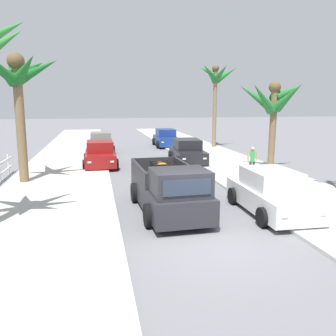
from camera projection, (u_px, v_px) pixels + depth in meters
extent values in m
plane|color=slate|center=(216.00, 245.00, 9.65)|extent=(160.00, 160.00, 0.00)
cube|color=#B2AFA8|center=(65.00, 169.00, 20.24)|extent=(4.89, 60.00, 0.12)
cube|color=#B2AFA8|center=(228.00, 164.00, 22.17)|extent=(4.89, 60.00, 0.12)
cube|color=silver|center=(84.00, 169.00, 20.44)|extent=(0.16, 60.00, 0.10)
cube|color=silver|center=(212.00, 164.00, 21.97)|extent=(0.16, 60.00, 0.10)
cube|color=#28282D|center=(168.00, 195.00, 12.63)|extent=(2.11, 5.17, 0.80)
cube|color=#28282D|center=(180.00, 182.00, 10.96)|extent=(1.78, 1.56, 0.80)
cube|color=#283342|center=(174.00, 177.00, 11.68)|extent=(1.38, 0.11, 0.44)
cube|color=#283342|center=(187.00, 187.00, 10.23)|extent=(1.46, 0.12, 0.48)
cube|color=#28282D|center=(186.00, 170.00, 13.54)|extent=(0.22, 3.30, 0.56)
cube|color=#28282D|center=(139.00, 172.00, 13.12)|extent=(0.22, 3.30, 0.56)
cube|color=#28282D|center=(154.00, 164.00, 14.91)|extent=(1.88, 0.17, 0.56)
cube|color=silver|center=(154.00, 183.00, 15.15)|extent=(1.83, 0.19, 0.20)
cylinder|color=black|center=(208.00, 211.00, 11.44)|extent=(0.29, 0.77, 0.76)
cylinder|color=black|center=(149.00, 216.00, 10.98)|extent=(0.29, 0.77, 0.76)
cylinder|color=black|center=(183.00, 190.00, 14.24)|extent=(0.29, 0.77, 0.76)
cylinder|color=black|center=(135.00, 193.00, 13.78)|extent=(0.29, 0.77, 0.76)
cube|color=red|center=(171.00, 175.00, 15.24)|extent=(0.22, 0.05, 0.18)
cube|color=red|center=(136.00, 177.00, 14.89)|extent=(0.22, 0.05, 0.18)
ellipsoid|color=orange|center=(162.00, 170.00, 13.45)|extent=(0.76, 1.73, 0.60)
sphere|color=orange|center=(168.00, 173.00, 12.53)|extent=(0.44, 0.44, 0.44)
cube|color=black|center=(159.00, 168.00, 13.90)|extent=(0.72, 0.15, 0.61)
cube|color=black|center=(162.00, 170.00, 13.45)|extent=(0.72, 0.15, 0.61)
cube|color=black|center=(164.00, 173.00, 13.01)|extent=(0.72, 0.15, 0.61)
cube|color=black|center=(187.00, 155.00, 22.66)|extent=(2.00, 4.29, 0.72)
cube|color=black|center=(187.00, 144.00, 22.64)|extent=(1.64, 2.18, 0.64)
cube|color=#283342|center=(190.00, 146.00, 21.70)|extent=(1.37, 0.16, 0.52)
cube|color=#283342|center=(184.00, 143.00, 23.59)|extent=(1.34, 0.16, 0.50)
cylinder|color=black|center=(206.00, 161.00, 21.56)|extent=(0.26, 0.65, 0.64)
cylinder|color=black|center=(177.00, 162.00, 21.31)|extent=(0.26, 0.65, 0.64)
cylinder|color=black|center=(197.00, 155.00, 24.10)|extent=(0.26, 0.65, 0.64)
cylinder|color=black|center=(171.00, 155.00, 23.84)|extent=(0.26, 0.65, 0.64)
cube|color=red|center=(190.00, 149.00, 24.79)|extent=(0.20, 0.05, 0.12)
cube|color=white|center=(205.00, 159.00, 20.68)|extent=(0.20, 0.05, 0.10)
cube|color=red|center=(173.00, 149.00, 24.61)|extent=(0.20, 0.05, 0.12)
cube|color=white|center=(184.00, 159.00, 20.51)|extent=(0.20, 0.05, 0.10)
cube|color=maroon|center=(100.00, 158.00, 21.52)|extent=(1.76, 4.20, 0.72)
cube|color=maroon|center=(100.00, 146.00, 21.50)|extent=(1.52, 2.10, 0.64)
cube|color=#283342|center=(100.00, 149.00, 20.56)|extent=(1.37, 0.08, 0.52)
cube|color=#283342|center=(100.00, 145.00, 22.43)|extent=(1.34, 0.08, 0.50)
cylinder|color=black|center=(117.00, 164.00, 20.49)|extent=(0.22, 0.64, 0.64)
cylinder|color=black|center=(85.00, 165.00, 20.13)|extent=(0.22, 0.64, 0.64)
cylinder|color=black|center=(114.00, 157.00, 22.99)|extent=(0.22, 0.64, 0.64)
cylinder|color=black|center=(86.00, 158.00, 22.64)|extent=(0.22, 0.64, 0.64)
cube|color=red|center=(109.00, 151.00, 23.66)|extent=(0.20, 0.04, 0.12)
cube|color=white|center=(112.00, 162.00, 19.60)|extent=(0.20, 0.04, 0.10)
cube|color=red|center=(90.00, 151.00, 23.41)|extent=(0.20, 0.04, 0.12)
cube|color=white|center=(89.00, 162.00, 19.36)|extent=(0.20, 0.04, 0.10)
cube|color=slate|center=(101.00, 145.00, 27.68)|extent=(1.81, 4.22, 0.72)
cube|color=slate|center=(101.00, 136.00, 27.66)|extent=(1.55, 2.12, 0.64)
cube|color=#283342|center=(101.00, 138.00, 26.72)|extent=(1.37, 0.10, 0.52)
cube|color=#283342|center=(101.00, 136.00, 28.60)|extent=(1.34, 0.10, 0.50)
cylinder|color=black|center=(113.00, 150.00, 26.63)|extent=(0.23, 0.64, 0.64)
cylinder|color=black|center=(89.00, 150.00, 26.30)|extent=(0.23, 0.64, 0.64)
cylinder|color=black|center=(112.00, 146.00, 29.15)|extent=(0.23, 0.64, 0.64)
cylinder|color=black|center=(90.00, 146.00, 28.81)|extent=(0.23, 0.64, 0.64)
cube|color=red|center=(109.00, 141.00, 29.82)|extent=(0.20, 0.04, 0.12)
cube|color=white|center=(110.00, 148.00, 25.75)|extent=(0.20, 0.04, 0.10)
cube|color=red|center=(93.00, 141.00, 29.59)|extent=(0.20, 0.04, 0.12)
cube|color=white|center=(92.00, 148.00, 25.52)|extent=(0.20, 0.04, 0.10)
cube|color=silver|center=(271.00, 198.00, 12.38)|extent=(1.84, 4.23, 0.72)
cube|color=silver|center=(271.00, 179.00, 12.35)|extent=(1.56, 2.13, 0.64)
cube|color=#283342|center=(284.00, 186.00, 11.42)|extent=(1.37, 0.11, 0.52)
cube|color=#283342|center=(259.00, 174.00, 13.29)|extent=(1.34, 0.11, 0.50)
cylinder|color=black|center=(316.00, 214.00, 11.32)|extent=(0.23, 0.64, 0.64)
cylinder|color=black|center=(263.00, 217.00, 11.00)|extent=(0.23, 0.64, 0.64)
cylinder|color=black|center=(277.00, 194.00, 13.84)|extent=(0.23, 0.64, 0.64)
cylinder|color=black|center=(233.00, 196.00, 13.52)|extent=(0.23, 0.64, 0.64)
cube|color=red|center=(262.00, 182.00, 14.51)|extent=(0.20, 0.04, 0.12)
cube|color=white|center=(324.00, 214.00, 10.43)|extent=(0.20, 0.04, 0.10)
cube|color=red|center=(232.00, 183.00, 14.29)|extent=(0.20, 0.04, 0.12)
cube|color=white|center=(285.00, 216.00, 10.21)|extent=(0.20, 0.04, 0.10)
cube|color=navy|center=(166.00, 140.00, 31.28)|extent=(1.88, 4.25, 0.72)
cube|color=navy|center=(166.00, 133.00, 31.25)|extent=(1.58, 2.14, 0.64)
cube|color=#283342|center=(167.00, 134.00, 30.31)|extent=(1.37, 0.12, 0.52)
cube|color=#283342|center=(164.00, 132.00, 32.19)|extent=(1.34, 0.12, 0.50)
cylinder|color=black|center=(179.00, 144.00, 30.21)|extent=(0.24, 0.65, 0.64)
cylinder|color=black|center=(158.00, 145.00, 29.90)|extent=(0.24, 0.65, 0.64)
cylinder|color=black|center=(173.00, 141.00, 32.73)|extent=(0.24, 0.65, 0.64)
cylinder|color=black|center=(154.00, 141.00, 32.43)|extent=(0.24, 0.65, 0.64)
cube|color=red|center=(169.00, 137.00, 33.41)|extent=(0.20, 0.05, 0.12)
cube|color=white|center=(177.00, 142.00, 29.33)|extent=(0.20, 0.05, 0.10)
cube|color=red|center=(155.00, 137.00, 33.19)|extent=(0.20, 0.05, 0.12)
cube|color=white|center=(163.00, 142.00, 29.12)|extent=(0.20, 0.05, 0.10)
cylinder|color=brown|center=(273.00, 130.00, 19.83)|extent=(0.37, 0.43, 4.67)
cone|color=#23702D|center=(288.00, 91.00, 19.72)|extent=(1.92, 0.79, 1.16)
cone|color=#23702D|center=(275.00, 92.00, 20.17)|extent=(1.30, 1.72, 1.17)
cone|color=#23702D|center=(255.00, 96.00, 19.74)|extent=(2.08, 1.38, 1.64)
cone|color=#23702D|center=(263.00, 98.00, 18.82)|extent=(2.04, 1.47, 1.79)
cone|color=#23702D|center=(289.00, 96.00, 18.63)|extent=(1.15, 2.03, 1.67)
sphere|color=brown|center=(275.00, 87.00, 19.40)|extent=(0.66, 0.66, 0.66)
cylinder|color=#846B4C|center=(215.00, 109.00, 29.72)|extent=(0.32, 0.33, 6.61)
cone|color=#23702D|center=(227.00, 74.00, 29.41)|extent=(2.03, 0.60, 1.52)
cone|color=#23702D|center=(215.00, 75.00, 30.07)|extent=(1.07, 1.83, 1.57)
cone|color=#23702D|center=(208.00, 71.00, 29.57)|extent=(1.50, 1.53, 1.12)
cone|color=#23702D|center=(209.00, 72.00, 28.41)|extent=(1.86, 1.73, 1.47)
cone|color=#23702D|center=(221.00, 72.00, 28.36)|extent=(0.92, 1.92, 1.47)
sphere|color=brown|center=(216.00, 68.00, 29.12)|extent=(0.58, 0.58, 0.58)
cylinder|color=brown|center=(21.00, 124.00, 16.47)|extent=(0.43, 0.54, 5.69)
cone|color=#196023|center=(39.00, 69.00, 16.29)|extent=(2.00, 0.73, 1.39)
cone|color=#196023|center=(31.00, 69.00, 16.82)|extent=(1.53, 1.86, 1.23)
cone|color=#196023|center=(12.00, 69.00, 16.86)|extent=(1.31, 2.19, 1.30)
cone|color=#196023|center=(1.00, 69.00, 15.28)|extent=(1.40, 1.68, 1.48)
cone|color=#196023|center=(26.00, 68.00, 15.43)|extent=(1.52, 1.80, 1.39)
sphere|color=brown|center=(16.00, 61.00, 15.95)|extent=(0.77, 0.77, 0.77)
cube|color=white|center=(0.00, 170.00, 17.36)|extent=(0.05, 0.12, 1.10)
cube|color=white|center=(8.00, 164.00, 19.10)|extent=(0.05, 0.12, 1.10)
cylinder|color=#4C4C4C|center=(250.00, 169.00, 18.46)|extent=(0.14, 0.14, 0.82)
cylinder|color=#4C4C4C|center=(254.00, 169.00, 18.50)|extent=(0.14, 0.14, 0.82)
cube|color=green|center=(252.00, 156.00, 18.36)|extent=(0.37, 0.44, 0.55)
sphere|color=tan|center=(253.00, 149.00, 18.29)|extent=(0.22, 0.22, 0.22)
cylinder|color=tan|center=(248.00, 156.00, 18.31)|extent=(0.09, 0.09, 0.55)
cylinder|color=tan|center=(257.00, 155.00, 18.40)|extent=(0.09, 0.09, 0.55)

